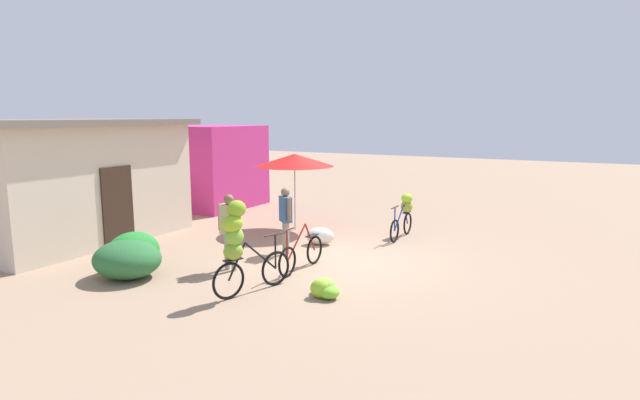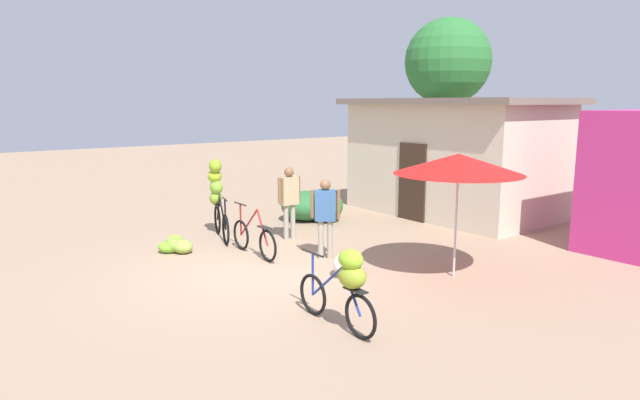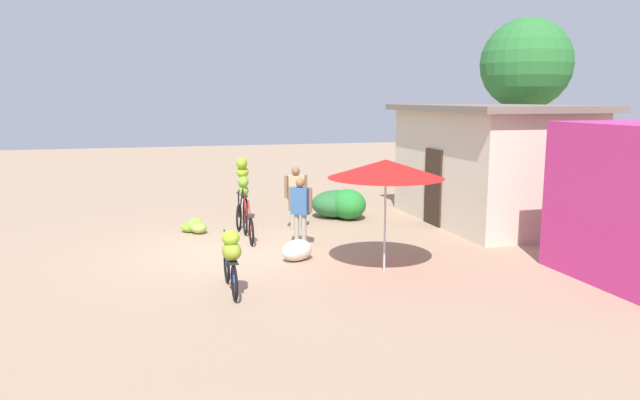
% 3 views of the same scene
% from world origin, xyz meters
% --- Properties ---
extents(ground_plane, '(60.00, 60.00, 0.00)m').
position_xyz_m(ground_plane, '(0.00, 0.00, 0.00)').
color(ground_plane, '#9C7E64').
extents(building_low, '(5.75, 3.67, 3.13)m').
position_xyz_m(building_low, '(-1.50, 7.11, 1.59)').
color(building_low, beige).
rests_on(building_low, ground).
extents(tree_behind_building, '(2.88, 2.88, 5.82)m').
position_xyz_m(tree_behind_building, '(-4.24, 9.98, 4.36)').
color(tree_behind_building, brown).
rests_on(tree_behind_building, ground).
extents(hedge_bush_front_left, '(1.26, 1.40, 0.76)m').
position_xyz_m(hedge_bush_front_left, '(-3.15, 3.36, 0.38)').
color(hedge_bush_front_left, '#2B6834').
rests_on(hedge_bush_front_left, ground).
extents(hedge_bush_front_right, '(1.16, 0.96, 0.83)m').
position_xyz_m(hedge_bush_front_right, '(-2.79, 3.59, 0.42)').
color(hedge_bush_front_right, '#268030').
rests_on(hedge_bush_front_right, ground).
extents(market_umbrella, '(2.21, 2.21, 2.17)m').
position_xyz_m(market_umbrella, '(2.23, 2.66, 2.00)').
color(market_umbrella, beige).
rests_on(market_umbrella, ground).
extents(bicycle_leftmost, '(1.69, 0.60, 1.77)m').
position_xyz_m(bicycle_leftmost, '(-2.96, 0.70, 1.01)').
color(bicycle_leftmost, black).
rests_on(bicycle_leftmost, ground).
extents(bicycle_near_pile, '(1.72, 0.15, 0.98)m').
position_xyz_m(bicycle_near_pile, '(-1.07, 0.53, 0.35)').
color(bicycle_near_pile, black).
rests_on(bicycle_near_pile, ground).
extents(bicycle_center_loaded, '(1.64, 0.39, 1.16)m').
position_xyz_m(bicycle_center_loaded, '(2.88, -0.38, 0.69)').
color(bicycle_center_loaded, black).
rests_on(bicycle_center_loaded, ground).
extents(banana_pile_on_ground, '(0.74, 0.71, 0.34)m').
position_xyz_m(banana_pile_on_ground, '(-2.24, -0.64, 0.15)').
color(banana_pile_on_ground, '#8CAE42').
rests_on(banana_pile_on_ground, ground).
extents(produce_sack, '(0.67, 0.82, 0.44)m').
position_xyz_m(produce_sack, '(1.04, 1.21, 0.22)').
color(produce_sack, silver).
rests_on(produce_sack, ground).
extents(person_vendor, '(0.41, 0.46, 1.57)m').
position_xyz_m(person_vendor, '(-0.05, 1.55, 0.95)').
color(person_vendor, gray).
rests_on(person_vendor, ground).
extents(person_bystander, '(0.21, 0.58, 1.62)m').
position_xyz_m(person_bystander, '(-1.76, 1.86, 0.99)').
color(person_bystander, gray).
rests_on(person_bystander, ground).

